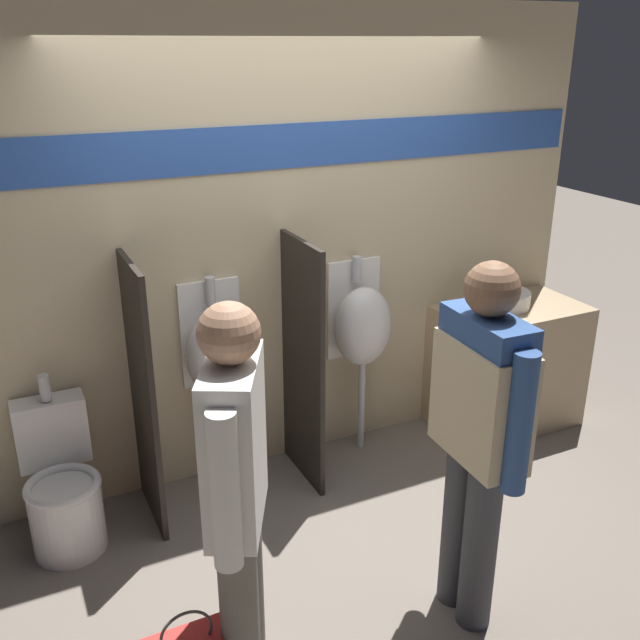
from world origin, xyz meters
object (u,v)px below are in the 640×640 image
at_px(person_with_lanyard, 237,493).
at_px(person_in_vest, 479,424).
at_px(urinal_far, 362,326).
at_px(urinal_near_counter, 218,353).
at_px(sink_basin, 502,298).
at_px(cell_phone, 488,319).
at_px(toilet, 62,490).

bearing_deg(person_with_lanyard, person_in_vest, -66.16).
bearing_deg(person_in_vest, urinal_far, -7.31).
bearing_deg(person_in_vest, urinal_near_counter, 26.90).
relative_size(sink_basin, cell_phone, 2.62).
relative_size(sink_basin, urinal_far, 0.29).
relative_size(sink_basin, toilet, 0.41).
bearing_deg(urinal_near_counter, sink_basin, -2.81).
height_order(cell_phone, person_in_vest, person_in_vest).
bearing_deg(sink_basin, cell_phone, -144.36).
bearing_deg(toilet, cell_phone, -2.39).
bearing_deg(toilet, person_with_lanyard, -67.05).
relative_size(toilet, person_in_vest, 0.53).
bearing_deg(person_with_lanyard, urinal_far, -15.82).
bearing_deg(person_with_lanyard, sink_basin, -33.16).
xyz_separation_m(cell_phone, person_with_lanyard, (-2.07, -1.15, 0.07)).
bearing_deg(toilet, person_in_vest, -39.70).
bearing_deg(cell_phone, toilet, 177.61).
distance_m(urinal_near_counter, person_with_lanyard, 1.47).
xyz_separation_m(urinal_far, person_in_vest, (-0.26, -1.47, 0.14)).
bearing_deg(sink_basin, urinal_far, 174.58).
distance_m(toilet, person_in_vest, 2.17).
bearing_deg(urinal_near_counter, person_in_vest, -65.76).
bearing_deg(cell_phone, sink_basin, 35.64).
distance_m(sink_basin, urinal_near_counter, 1.92).
bearing_deg(cell_phone, urinal_near_counter, 171.02).
distance_m(cell_phone, urinal_near_counter, 1.70).
relative_size(urinal_far, person_with_lanyard, 0.76).
height_order(toilet, person_with_lanyard, person_with_lanyard).
distance_m(sink_basin, urinal_far, 1.00).
xyz_separation_m(sink_basin, urinal_far, (-0.99, 0.09, -0.06)).
distance_m(person_in_vest, person_with_lanyard, 1.06).
bearing_deg(person_in_vest, cell_phone, -37.29).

